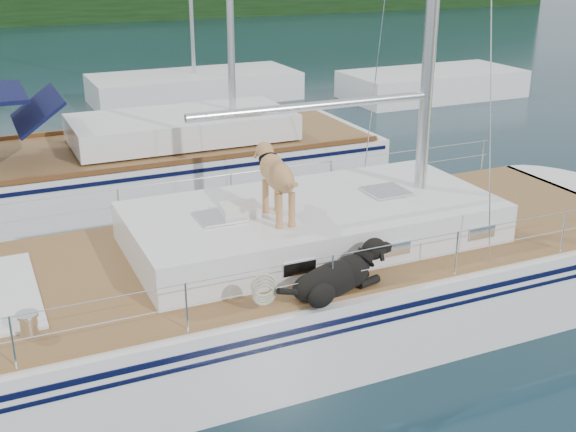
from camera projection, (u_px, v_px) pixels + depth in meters
name	position (u px, v px, depth m)	size (l,w,h in m)	color
ground	(262.00, 328.00, 10.54)	(120.00, 120.00, 0.00)	black
shore_bank	(7.00, 14.00, 49.68)	(92.00, 1.00, 1.20)	#595147
main_sailboat	(268.00, 285.00, 10.33)	(12.00, 3.96, 14.01)	white
neighbor_sailboat	(136.00, 168.00, 15.84)	(11.00, 3.50, 13.30)	white
bg_boat_center	(195.00, 87.00, 25.55)	(7.20, 3.00, 11.65)	white
bg_boat_east	(432.00, 84.00, 26.07)	(6.40, 3.00, 11.65)	white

